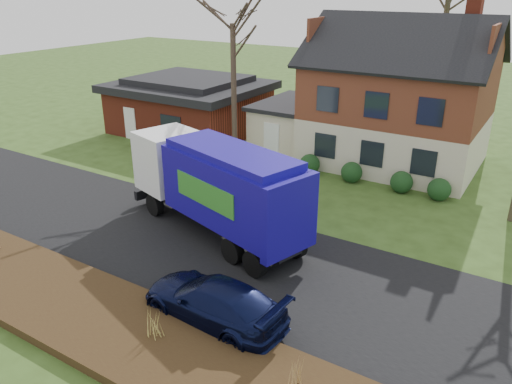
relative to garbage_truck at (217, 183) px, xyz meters
The scene contains 11 objects.
ground 2.86m from the garbage_truck, 47.43° to the right, with size 120.00×120.00×0.00m, color #2F4617.
road 2.85m from the garbage_truck, 47.43° to the right, with size 80.00×7.00×0.02m, color black.
mulch_verge 7.04m from the garbage_truck, 79.64° to the right, with size 80.00×3.50×0.30m, color black.
main_house 13.00m from the garbage_truck, 77.90° to the left, with size 12.95×8.95×9.26m.
ranch_house 15.91m from the garbage_truck, 132.73° to the left, with size 9.80×8.20×3.70m.
garbage_truck is the anchor object (origin of this frame).
silver_sedan 2.92m from the garbage_truck, 98.71° to the left, with size 1.60×4.59×1.51m, color #AEB2B6.
navy_wagon 5.91m from the garbage_truck, 55.69° to the right, with size 1.94×4.78×1.39m, color black.
tree_front_west 11.89m from the garbage_truck, 120.29° to the left, with size 3.52×3.52×10.45m.
grass_clump_mid 7.07m from the garbage_truck, 69.03° to the right, with size 0.31×0.25×0.86m.
grass_clump_east 9.23m from the garbage_truck, 41.76° to the right, with size 0.35×0.29×0.87m.
Camera 1 is at (9.72, -13.38, 9.54)m, focal length 35.00 mm.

